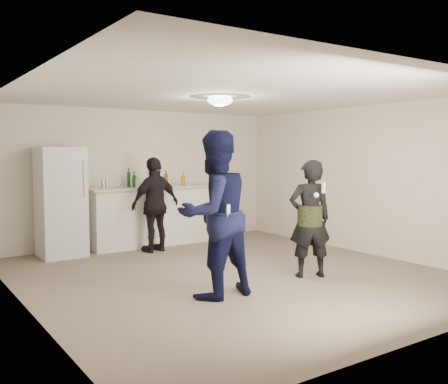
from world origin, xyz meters
TOP-DOWN VIEW (x-y plane):
  - floor at (0.00, 0.00)m, footprint 6.00×6.00m
  - ceiling at (0.00, 0.00)m, footprint 6.00×6.00m
  - wall_back at (0.00, 3.00)m, footprint 6.00×0.00m
  - wall_front at (0.00, -3.00)m, footprint 6.00×0.00m
  - wall_left at (-2.75, 0.00)m, footprint 0.00×6.00m
  - wall_right at (2.75, 0.00)m, footprint 0.00×6.00m
  - counter at (0.21, 2.67)m, footprint 2.60×0.56m
  - counter_top at (0.21, 2.67)m, footprint 2.68×0.64m
  - fridge at (-1.62, 2.60)m, footprint 0.70×0.70m
  - fridge_handle at (-1.34, 2.23)m, footprint 0.02×0.02m
  - ceiling_dome at (0.00, 0.30)m, footprint 0.36×0.36m
  - shaker at (-0.85, 2.69)m, footprint 0.08×0.08m
  - man at (-0.79, -0.77)m, footprint 1.01×0.81m
  - woman at (0.81, -0.70)m, footprint 0.69×0.59m
  - camo_shorts at (0.81, -0.70)m, footprint 0.34×0.34m
  - spectator at (-0.15, 2.09)m, footprint 1.02×0.58m
  - remote_man at (-0.79, -1.05)m, footprint 0.04×0.04m
  - nunchuk_man at (-0.67, -1.02)m, footprint 0.07×0.07m
  - remote_woman at (0.81, -0.95)m, footprint 0.04×0.04m
  - nunchuk_woman at (0.71, -0.92)m, footprint 0.07×0.07m
  - bottle_cluster at (0.04, 2.60)m, footprint 1.04×0.34m

SIDE VIEW (x-z plane):
  - floor at x=0.00m, z-range 0.00..0.00m
  - counter at x=0.21m, z-range 0.00..1.05m
  - woman at x=0.81m, z-range 0.00..1.61m
  - spectator at x=-0.15m, z-range 0.00..1.63m
  - camo_shorts at x=0.81m, z-range 0.71..0.99m
  - fridge at x=-1.62m, z-range 0.00..1.80m
  - nunchuk_man at x=-0.67m, z-range 0.95..1.01m
  - man at x=-0.79m, z-range 0.00..1.97m
  - remote_man at x=-0.79m, z-range 0.98..1.12m
  - counter_top at x=0.21m, z-range 1.05..1.09m
  - nunchuk_woman at x=0.71m, z-range 1.11..1.18m
  - shaker at x=-0.85m, z-range 1.09..1.26m
  - bottle_cluster at x=0.04m, z-range 1.06..1.33m
  - wall_back at x=0.00m, z-range -1.75..4.25m
  - wall_front at x=0.00m, z-range -1.75..4.25m
  - wall_left at x=-2.75m, z-range -1.75..4.25m
  - wall_right at x=2.75m, z-range -1.75..4.25m
  - remote_woman at x=0.81m, z-range 1.18..1.32m
  - fridge_handle at x=-1.34m, z-range 1.00..1.60m
  - ceiling_dome at x=0.00m, z-range 2.37..2.53m
  - ceiling at x=0.00m, z-range 2.50..2.50m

